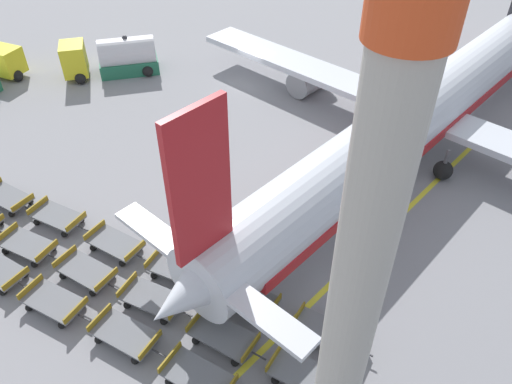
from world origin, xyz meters
TOP-DOWN VIEW (x-y plane):
  - ground_plane at (0.00, 0.00)m, footprint 500.00×500.00m
  - airplane at (14.56, 2.26)m, footprint 39.02×47.73m
  - fuel_tanker_primary at (-9.18, -6.35)m, footprint 6.18×7.57m
  - baggage_dolly_row_near_col_c at (8.47, -22.71)m, footprint 3.69×2.16m
  - baggage_dolly_row_near_col_d at (12.32, -21.57)m, footprint 3.69×2.11m
  - baggage_dolly_row_near_col_e at (16.15, -20.81)m, footprint 3.69×2.03m
  - baggage_dolly_row_mid_a_col_b at (4.20, -21.69)m, footprint 3.69×2.22m
  - baggage_dolly_row_mid_a_col_c at (7.97, -20.67)m, footprint 3.69×2.01m
  - baggage_dolly_row_mid_a_col_d at (11.69, -19.55)m, footprint 3.68×2.24m
  - baggage_dolly_row_mid_a_col_e at (15.53, -18.78)m, footprint 3.69×2.02m
  - baggage_dolly_row_mid_a_col_f at (19.30, -17.87)m, footprint 3.69×2.06m
  - baggage_dolly_row_mid_b_col_a at (-0.16, -20.54)m, footprint 3.69×2.01m
  - baggage_dolly_row_mid_b_col_b at (3.43, -19.50)m, footprint 3.69×2.17m
  - baggage_dolly_row_mid_b_col_c at (7.47, -18.60)m, footprint 3.69×2.01m
  - baggage_dolly_row_mid_b_col_d at (11.21, -17.57)m, footprint 3.68×2.25m
  - baggage_dolly_row_mid_b_col_e at (14.88, -16.61)m, footprint 3.69×2.06m
  - baggage_dolly_row_mid_b_col_f at (18.75, -15.69)m, footprint 3.69×2.05m
  - apron_light_mast at (23.33, -23.54)m, footprint 2.00×0.75m
  - stand_guidance_stripe at (17.15, -8.08)m, footprint 0.52×24.66m

SIDE VIEW (x-z plane):
  - ground_plane at x=0.00m, z-range 0.00..0.00m
  - stand_guidance_stripe at x=17.15m, z-range 0.00..0.01m
  - baggage_dolly_row_near_col_c at x=8.47m, z-range 0.01..0.93m
  - baggage_dolly_row_near_col_d at x=12.32m, z-range 0.01..0.93m
  - baggage_dolly_row_near_col_e at x=16.15m, z-range 0.01..0.93m
  - baggage_dolly_row_mid_a_col_b at x=4.20m, z-range 0.01..0.93m
  - baggage_dolly_row_mid_a_col_c at x=7.97m, z-range 0.01..0.93m
  - baggage_dolly_row_mid_a_col_d at x=11.69m, z-range 0.01..0.93m
  - baggage_dolly_row_mid_a_col_e at x=15.53m, z-range 0.01..0.93m
  - baggage_dolly_row_mid_a_col_f at x=19.30m, z-range 0.01..0.93m
  - baggage_dolly_row_mid_b_col_a at x=-0.16m, z-range 0.01..0.93m
  - baggage_dolly_row_mid_b_col_b at x=3.43m, z-range 0.01..0.93m
  - baggage_dolly_row_mid_b_col_c at x=7.47m, z-range 0.01..0.93m
  - baggage_dolly_row_mid_b_col_d at x=11.21m, z-range 0.01..0.93m
  - baggage_dolly_row_mid_b_col_e at x=14.88m, z-range 0.01..0.93m
  - baggage_dolly_row_mid_b_col_f at x=18.75m, z-range 0.01..0.93m
  - fuel_tanker_primary at x=-9.18m, z-range -0.22..2.92m
  - airplane at x=14.56m, z-range -2.71..8.44m
  - apron_light_mast at x=23.33m, z-range 1.15..23.84m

